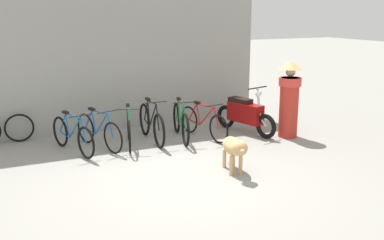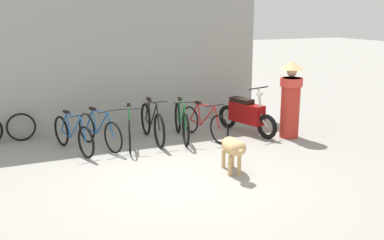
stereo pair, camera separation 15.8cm
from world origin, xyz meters
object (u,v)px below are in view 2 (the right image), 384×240
at_px(bicycle_3, 152,124).
at_px(stray_dog, 233,148).
at_px(bicycle_4, 182,123).
at_px(motorcycle, 246,114).
at_px(person_in_robes, 291,98).
at_px(bicycle_1, 99,131).
at_px(bicycle_5, 204,123).
at_px(spare_tire_left, 21,127).
at_px(bicycle_2, 129,128).
at_px(bicycle_0, 73,135).

distance_m(bicycle_3, stray_dog, 2.48).
xyz_separation_m(bicycle_4, motorcycle, (1.52, -0.16, 0.07)).
distance_m(bicycle_4, stray_dog, 2.28).
bearing_deg(person_in_robes, bicycle_1, -13.52).
bearing_deg(bicycle_5, person_in_robes, 56.42).
bearing_deg(spare_tire_left, bicycle_1, -39.19).
relative_size(bicycle_1, bicycle_3, 0.88).
height_order(stray_dog, spare_tire_left, stray_dog).
relative_size(bicycle_5, spare_tire_left, 2.69).
bearing_deg(motorcycle, bicycle_3, -112.76).
bearing_deg(bicycle_1, motorcycle, 66.87).
xyz_separation_m(bicycle_4, spare_tire_left, (-3.17, 1.26, -0.06)).
distance_m(bicycle_3, motorcycle, 2.16).
distance_m(bicycle_2, spare_tire_left, 2.36).
distance_m(motorcycle, stray_dog, 2.62).
relative_size(bicycle_1, bicycle_2, 0.96).
relative_size(bicycle_3, bicycle_4, 1.03).
bearing_deg(bicycle_0, bicycle_3, 76.22).
relative_size(bicycle_4, person_in_robes, 1.03).
bearing_deg(bicycle_4, bicycle_5, 90.53).
relative_size(bicycle_1, bicycle_5, 0.96).
distance_m(bicycle_0, bicycle_4, 2.29).
distance_m(bicycle_1, spare_tire_left, 1.82).
relative_size(bicycle_4, spare_tire_left, 2.83).
xyz_separation_m(bicycle_3, stray_dog, (0.61, -2.40, 0.07)).
xyz_separation_m(bicycle_5, stray_dog, (-0.50, -2.17, 0.11)).
bearing_deg(bicycle_4, bicycle_1, -79.94).
xyz_separation_m(bicycle_0, person_in_robes, (4.49, -0.89, 0.55)).
height_order(bicycle_2, motorcycle, motorcycle).
xyz_separation_m(bicycle_2, bicycle_3, (0.54, 0.12, 0.02)).
height_order(bicycle_0, bicycle_1, bicycle_1).
bearing_deg(bicycle_1, bicycle_4, 68.05).
xyz_separation_m(bicycle_0, bicycle_4, (2.29, -0.05, 0.03)).
xyz_separation_m(motorcycle, person_in_robes, (0.69, -0.67, 0.45)).
bearing_deg(bicycle_1, spare_tire_left, -147.56).
relative_size(person_in_robes, spare_tire_left, 2.74).
bearing_deg(spare_tire_left, bicycle_4, -21.67).
distance_m(bicycle_0, motorcycle, 3.81).
distance_m(bicycle_3, person_in_robes, 3.03).
xyz_separation_m(stray_dog, spare_tire_left, (-3.14, 3.54, -0.14)).
bearing_deg(bicycle_3, bicycle_5, 81.62).
bearing_deg(bicycle_3, spare_tire_left, -110.50).
bearing_deg(bicycle_5, stray_dog, -23.94).
xyz_separation_m(bicycle_3, bicycle_5, (1.11, -0.24, -0.04)).
relative_size(bicycle_1, stray_dog, 1.37).
bearing_deg(bicycle_3, person_in_robes, 74.92).
distance_m(bicycle_2, bicycle_4, 1.16).
distance_m(bicycle_2, motorcycle, 2.69).
xyz_separation_m(bicycle_2, motorcycle, (2.68, -0.17, 0.08)).
distance_m(stray_dog, spare_tire_left, 4.74).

